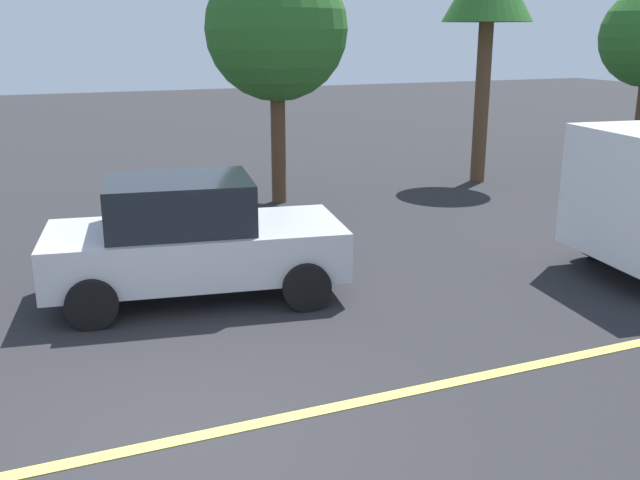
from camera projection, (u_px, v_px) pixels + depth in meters
name	position (u px, v px, depth m)	size (l,w,h in m)	color
ground_plane	(184.00, 440.00, 6.47)	(80.00, 80.00, 0.00)	#262628
lane_marking_centre	(467.00, 379.00, 7.58)	(28.00, 0.16, 0.01)	#E0D14C
car_silver_behind_van	(192.00, 238.00, 9.78)	(4.17, 2.46, 1.65)	#B7BABF
tree_left_verge	(277.00, 30.00, 14.51)	(2.88, 2.88, 5.01)	#513823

